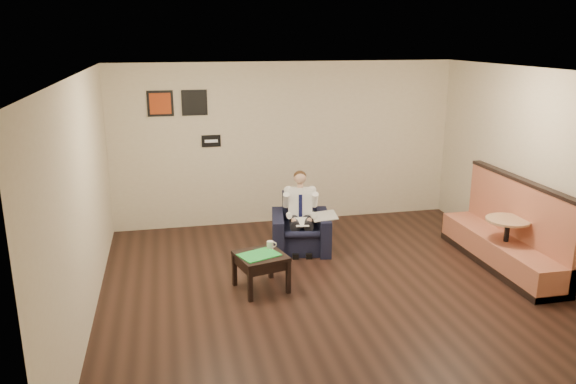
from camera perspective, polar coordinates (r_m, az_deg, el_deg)
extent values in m
plane|color=black|center=(7.46, 4.80, -9.99)|extent=(6.00, 6.00, 0.00)
cube|color=beige|center=(9.80, -0.18, 4.94)|extent=(6.00, 0.02, 2.80)
cube|color=beige|center=(4.38, 16.99, -9.72)|extent=(6.00, 0.02, 2.80)
cube|color=beige|center=(6.74, -20.10, -1.04)|extent=(0.02, 6.00, 2.80)
cube|color=beige|center=(8.36, 25.09, 1.56)|extent=(0.02, 6.00, 2.80)
cube|color=white|center=(6.74, 5.35, 11.98)|extent=(6.00, 6.00, 0.02)
cube|color=black|center=(9.58, -7.81, 5.15)|extent=(0.32, 0.02, 0.20)
cube|color=#AE3B15|center=(9.46, -12.85, 8.76)|extent=(0.42, 0.03, 0.42)
cube|color=black|center=(9.47, -9.48, 8.94)|extent=(0.42, 0.03, 0.42)
cube|color=black|center=(8.66, 1.30, -3.24)|extent=(1.01, 1.01, 0.84)
cube|color=white|center=(8.43, 1.39, -3.06)|extent=(0.22, 0.29, 0.01)
cube|color=silver|center=(8.55, 3.70, -2.43)|extent=(0.42, 0.50, 0.01)
cube|color=black|center=(7.40, -2.77, -8.10)|extent=(0.73, 0.73, 0.49)
cube|color=green|center=(7.27, -2.96, -6.40)|extent=(0.58, 0.51, 0.01)
cylinder|color=white|center=(7.47, -1.83, -5.40)|extent=(0.11, 0.11, 0.10)
cube|color=black|center=(7.47, -2.96, -5.79)|extent=(0.16, 0.09, 0.01)
cube|color=#B36145|center=(8.57, 21.06, -3.06)|extent=(0.59, 2.46, 1.26)
cylinder|color=tan|center=(8.52, 21.22, -4.98)|extent=(0.76, 0.76, 0.76)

